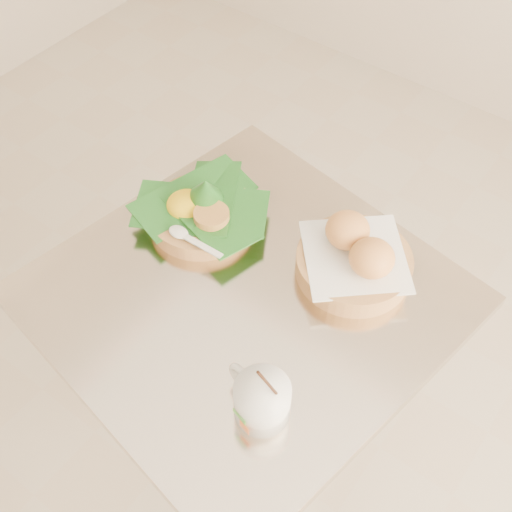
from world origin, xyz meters
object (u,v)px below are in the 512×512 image
Objects in this scene: bread_basket at (355,258)px; rice_basket at (201,209)px; cafe_table at (247,352)px; coffee_mug at (261,399)px.

rice_basket is at bearing -166.57° from bread_basket.
coffee_mug is at bearing -46.42° from cafe_table.
bread_basket reaches higher than cafe_table.
bread_basket is at bearing 51.08° from cafe_table.
cafe_table is 0.36m from coffee_mug.
coffee_mug reaches higher than rice_basket.
rice_basket is 0.44m from coffee_mug.
rice_basket is 1.68× the size of coffee_mug.
cafe_table is 2.96× the size of rice_basket.
bread_basket is 1.66× the size of coffee_mug.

